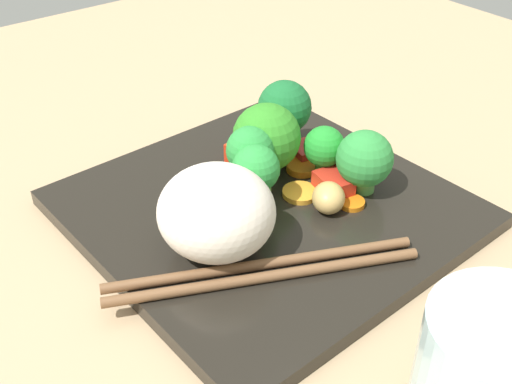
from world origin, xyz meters
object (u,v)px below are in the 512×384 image
(rice_mound, at_px, (216,212))
(square_plate, at_px, (266,209))
(carrot_slice_1, at_px, (302,167))
(broccoli_floret_2, at_px, (327,150))
(chopstick_pair, at_px, (263,271))

(rice_mound, bearing_deg, square_plate, 20.14)
(square_plate, bearing_deg, carrot_slice_1, 18.90)
(broccoli_floret_2, bearing_deg, chopstick_pair, -152.21)
(rice_mound, xyz_separation_m, broccoli_floret_2, (0.12, 0.02, -0.01))
(carrot_slice_1, xyz_separation_m, chopstick_pair, (-0.11, -0.08, 0.00))
(broccoli_floret_2, bearing_deg, rice_mound, -170.94)
(square_plate, distance_m, carrot_slice_1, 0.06)
(broccoli_floret_2, xyz_separation_m, chopstick_pair, (-0.11, -0.06, -0.02))
(broccoli_floret_2, relative_size, carrot_slice_1, 1.83)
(broccoli_floret_2, relative_size, chopstick_pair, 0.23)
(chopstick_pair, bearing_deg, rice_mound, 127.46)
(rice_mound, bearing_deg, broccoli_floret_2, 9.06)
(square_plate, height_order, broccoli_floret_2, broccoli_floret_2)
(square_plate, height_order, chopstick_pair, chopstick_pair)
(square_plate, distance_m, chopstick_pair, 0.08)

